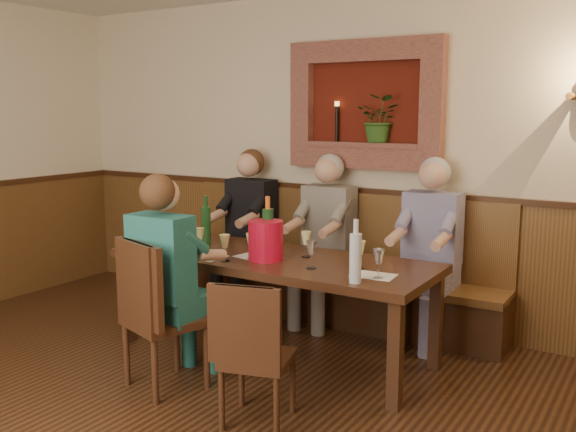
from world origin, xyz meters
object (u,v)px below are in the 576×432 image
Objects in this scene: person_chair_front at (172,298)px; wine_bottle_green_b at (206,225)px; dining_table at (273,266)px; chair_near_right at (257,382)px; person_bench_mid at (323,254)px; bench at (332,283)px; person_bench_left at (246,243)px; spittoon_bucket at (266,240)px; water_bottle at (356,257)px; chair_near_left at (163,345)px; wine_bottle_green_a at (268,232)px; person_bench_right at (427,268)px.

person_chair_front is 3.60× the size of wine_bottle_green_b.
chair_near_right reaches higher than dining_table.
bench is at bearing 73.09° from person_bench_mid.
person_bench_left is 1.71m from person_chair_front.
spittoon_bucket is at bearing -88.93° from bench.
wine_bottle_green_b is 1.56m from water_bottle.
wine_bottle_green_b is at bearing -127.39° from bench.
dining_table is at bearing 89.19° from chair_near_left.
person_chair_front is (0.55, -1.61, -0.02)m from person_bench_left.
wine_bottle_green_a is 1.12× the size of water_bottle.
person_bench_right is at bearing 0.01° from person_bench_left.
person_bench_left reaches higher than wine_bottle_green_a.
water_bottle is at bearing -15.29° from wine_bottle_green_b.
person_bench_right is (0.88, 0.84, -0.07)m from dining_table.
chair_near_right is 1.15m from spittoon_bucket.
person_bench_left is at bearing -179.97° from person_bench_mid.
person_bench_mid is (-0.03, 0.84, -0.08)m from dining_table.
chair_near_left is 2.52× the size of water_bottle.
person_bench_right is at bearing 62.55° from chair_near_right.
person_chair_front is 1.24m from water_bottle.
water_bottle is at bearing -22.54° from dining_table.
dining_table is at bearing 71.09° from wine_bottle_green_a.
chair_near_right is 0.59× the size of person_bench_right.
spittoon_bucket reaches higher than chair_near_right.
person_bench_mid is at bearing 126.18° from water_bottle.
person_bench_right is at bearing -6.91° from bench.
person_chair_front is (-0.29, -1.72, 0.26)m from bench.
chair_near_right is 1.86m from person_bench_right.
person_bench_right is at bearing 44.48° from wine_bottle_green_a.
chair_near_left is (-0.29, -1.81, -0.04)m from bench.
person_bench_mid reaches higher than chair_near_left.
person_chair_front reaches higher than wine_bottle_green_b.
dining_table is 1.15m from chair_near_right.
person_bench_right reaches higher than wine_bottle_green_a.
water_bottle is at bearing 21.14° from person_chair_front.
person_bench_left is 1.00× the size of person_bench_right.
spittoon_bucket is (-0.86, -0.96, 0.29)m from person_bench_right.
person_chair_front reaches higher than dining_table.
chair_near_left is 1.09m from wine_bottle_green_a.
person_chair_front is 3.18× the size of wine_bottle_green_a.
wine_bottle_green_b is at bearing 164.73° from spittoon_bucket.
person_bench_left is at bearing 125.50° from chair_near_left.
wine_bottle_green_a is (0.27, 0.74, 0.35)m from person_chair_front.
person_chair_front is (-1.17, -1.61, -0.02)m from person_bench_right.
chair_near_right is (0.50, -0.95, -0.42)m from dining_table.
spittoon_bucket is at bearing -80.77° from dining_table.
chair_near_left is 1.01m from spittoon_bucket.
wine_bottle_green_b is (-0.64, -0.77, 0.31)m from person_bench_mid.
chair_near_right is at bearing 12.11° from chair_near_left.
person_bench_right reaches higher than chair_near_left.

